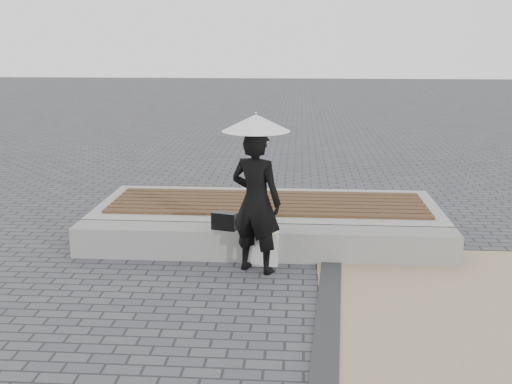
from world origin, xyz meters
TOP-DOWN VIEW (x-y plane):
  - ground at (0.00, 0.00)m, footprint 80.00×80.00m
  - edging_band at (0.75, -0.50)m, footprint 0.61×5.20m
  - seating_ledge at (0.00, 1.60)m, footprint 5.00×0.45m
  - timber_platform at (0.00, 2.80)m, footprint 5.00×2.00m
  - timber_decking at (0.00, 2.80)m, footprint 4.60×1.40m
  - woman at (-0.06, 1.12)m, footprint 0.76×0.64m
  - parasol at (-0.06, 1.12)m, footprint 0.80×0.80m
  - handbag at (-0.50, 1.50)m, footprint 0.34×0.19m
  - canvas_tote at (-0.00, 1.34)m, footprint 0.42×0.19m
  - magazine at (-0.00, 1.29)m, footprint 0.33×0.28m

SIDE VIEW (x-z plane):
  - ground at x=0.00m, z-range 0.00..0.00m
  - edging_band at x=0.75m, z-range 0.00..0.04m
  - seating_ledge at x=0.00m, z-range 0.00..0.40m
  - timber_platform at x=0.00m, z-range 0.00..0.40m
  - canvas_tote at x=0.00m, z-range 0.00..0.44m
  - timber_decking at x=0.00m, z-range 0.40..0.44m
  - magazine at x=0.00m, z-range 0.44..0.45m
  - handbag at x=-0.50m, z-range 0.40..0.63m
  - woman at x=-0.06m, z-range 0.00..1.76m
  - parasol at x=-0.06m, z-range 1.32..2.35m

